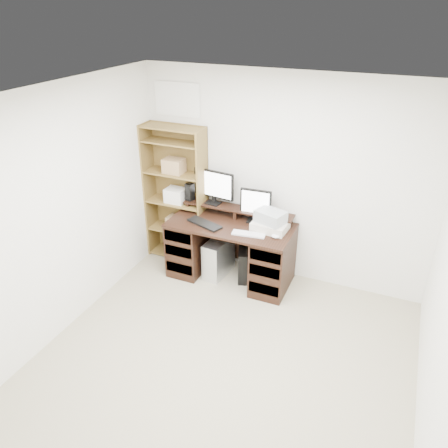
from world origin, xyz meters
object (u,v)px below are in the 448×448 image
Objects in this scene: desk at (231,250)px; monitor_small at (256,204)px; monitor_wide at (214,185)px; tower_black at (246,262)px; bookshelf at (177,193)px; printer at (270,226)px; tower_silver at (219,257)px.

monitor_small reaches higher than desk.
monitor_wide is 1.04m from tower_black.
tower_black is 1.26m from bookshelf.
bookshelf is (-0.52, -0.01, -0.19)m from monitor_wide.
printer is at bearing -24.13° from tower_black.
printer is 0.22× the size of bookshelf.
monitor_small is (0.56, -0.04, -0.13)m from monitor_wide.
tower_silver is (-0.17, 0.00, -0.14)m from desk.
desk is 3.32× the size of tower_black.
monitor_wide is at bearing 143.36° from tower_black.
monitor_wide reaches higher than tower_black.
monitor_wide is 0.30× the size of bookshelf.
monitor_small is at bearing 37.49° from desk.
printer is at bearing -6.42° from monitor_wide.
bookshelf is (-0.68, 0.21, 0.67)m from tower_silver.
monitor_small is 1.03× the size of printer.
desk is at bearing -177.73° from tower_black.
monitor_wide is at bearing 171.65° from monitor_small.
monitor_small is 0.85m from tower_silver.
bookshelf is at bearing 152.80° from tower_black.
monitor_small is 0.78m from tower_black.
tower_black is at bearing -122.51° from monitor_small.
tower_silver is (-0.64, -0.04, -0.56)m from printer.
desk is 0.66m from monitor_small.
tower_silver is at bearing -159.66° from monitor_small.
monitor_small reaches higher than tower_black.
bookshelf is at bearing -171.97° from monitor_wide.
desk is at bearing -171.65° from printer.
bookshelf reaches higher than desk.
printer is 0.88× the size of tower_black.
bookshelf reaches higher than monitor_wide.
monitor_small is 0.91× the size of tower_black.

